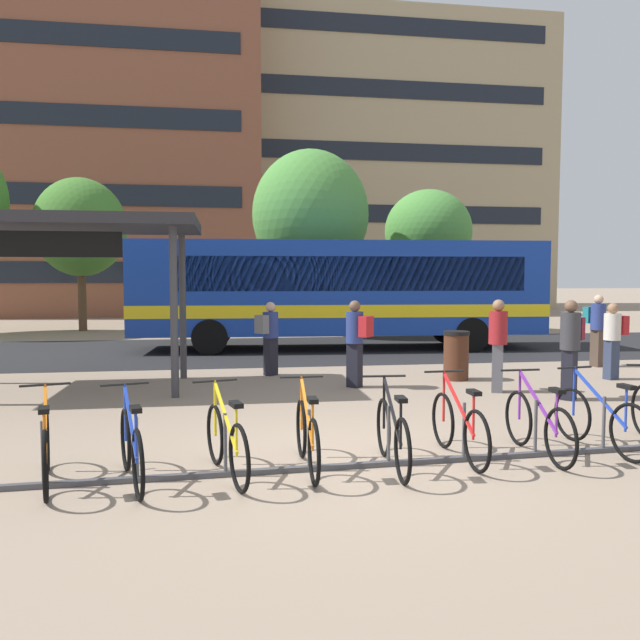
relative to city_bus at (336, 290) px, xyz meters
name	(u,v)px	position (x,y,z in m)	size (l,w,h in m)	color
ground	(347,459)	(-1.85, -11.12, -1.78)	(200.00, 200.00, 0.00)	gray
bus_lane_asphalt	(275,350)	(-1.85, 0.00, -1.77)	(80.00, 7.20, 0.01)	#232326
city_bus	(336,290)	(0.00, 0.00, 0.00)	(12.15, 3.27, 3.20)	#14389E
bike_rack	(388,458)	(-1.43, -11.48, -1.68)	(8.32, 0.50, 0.70)	#47474C
parked_bicycle_orange_0	(46,449)	(-5.12, -11.59, -1.39)	(0.61, 1.68, 0.99)	black
parked_bicycle_blue_1	(131,448)	(-4.25, -11.68, -1.39)	(0.63, 1.68, 0.99)	black
parked_bicycle_yellow_2	(226,443)	(-3.27, -11.61, -1.39)	(0.62, 1.68, 0.99)	black
parked_bicycle_orange_3	(307,437)	(-2.37, -11.49, -1.39)	(0.52, 1.72, 0.99)	black
parked_bicycle_black_4	(392,435)	(-1.41, -11.58, -1.39)	(0.52, 1.72, 0.99)	black
parked_bicycle_red_5	(459,427)	(-0.54, -11.34, -1.39)	(0.52, 1.72, 0.99)	black
parked_bicycle_purple_6	(538,425)	(0.45, -11.38, -1.39)	(0.52, 1.72, 0.99)	black
parked_bicycle_blue_7	(600,421)	(1.34, -11.27, -1.39)	(0.52, 1.71, 0.99)	black
transit_shelter	(50,230)	(-6.52, -5.93, 1.27)	(5.50, 2.96, 3.27)	#38383D
commuter_teal_pack_0	(498,339)	(1.79, -7.31, -0.77)	(0.50, 0.60, 1.75)	#565660
commuter_teal_pack_1	(597,325)	(5.59, -4.55, -0.77)	(0.43, 0.58, 1.74)	#47382D
commuter_red_pack_2	(356,337)	(-0.75, -6.47, -0.79)	(0.59, 0.59, 1.71)	black
commuter_grey_pack_3	(269,333)	(-2.33, -4.75, -0.84)	(0.60, 0.57, 1.62)	black
commuter_maroon_pack_4	(571,342)	(2.74, -8.20, -0.76)	(0.60, 0.57, 1.77)	black
commuter_red_pack_6	(613,335)	(4.83, -6.33, -0.84)	(0.59, 0.45, 1.62)	#2D3851
trash_bin	(456,355)	(1.52, -5.90, -1.26)	(0.55, 0.55, 1.03)	#4C2819
street_tree_0	(428,232)	(4.66, 5.42, 2.18)	(3.42, 3.42, 5.60)	brown
street_tree_2	(310,215)	(-0.20, 4.16, 2.64)	(4.22, 4.22, 6.74)	brown
street_tree_3	(80,228)	(-8.96, 7.58, 2.34)	(3.57, 3.57, 6.07)	brown
building_left_wing	(111,149)	(-10.18, 21.78, 8.21)	(17.72, 12.94, 19.97)	brown
building_right_wing	(380,172)	(7.56, 24.69, 7.75)	(21.45, 10.12, 19.05)	tan
building_centre_block	(247,223)	(-1.65, 28.50, 4.36)	(19.81, 11.32, 12.28)	brown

